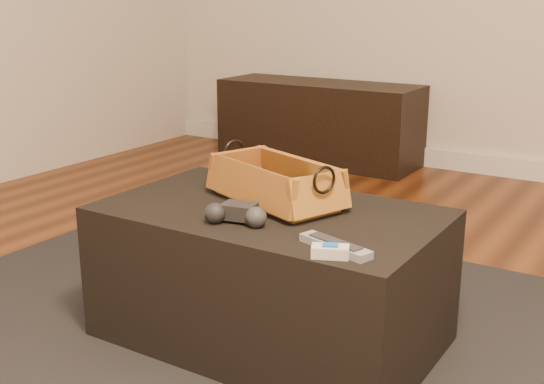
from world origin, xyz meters
The scene contains 10 objects.
baseboard centered at (0.00, 2.73, 0.06)m, with size 5.00×0.04×0.12m, color white.
media_cabinet centered at (-1.22, 2.51, 0.26)m, with size 1.30×0.45×0.51m, color black.
area_rug centered at (-0.18, 0.23, 0.01)m, with size 2.60×2.00×0.01m, color black.
ottoman centered at (-0.18, 0.28, 0.22)m, with size 1.00×0.60×0.42m, color black.
tv_remote centered at (-0.23, 0.34, 0.46)m, with size 0.24×0.05×0.02m, color black.
cloth_bundle centered at (-0.08, 0.34, 0.48)m, with size 0.12×0.08×0.07m, color tan.
wicker_basket centered at (-0.21, 0.35, 0.49)m, with size 0.50×0.38×0.16m.
game_controller centered at (-0.19, 0.12, 0.46)m, with size 0.19×0.12×0.06m.
silver_remote centered at (0.14, 0.08, 0.44)m, with size 0.22×0.11×0.02m.
cream_gadget centered at (0.15, 0.03, 0.45)m, with size 0.10×0.08×0.03m.
Camera 1 is at (0.85, -1.35, 1.04)m, focal length 45.00 mm.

